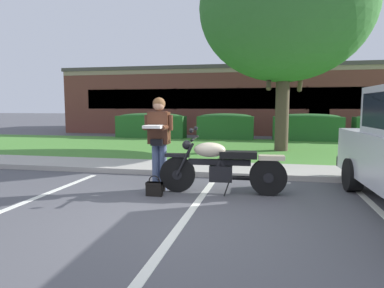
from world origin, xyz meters
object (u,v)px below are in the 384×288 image
brick_building (243,101)px  motorcycle (227,167)px  hedge_left (151,125)px  hedge_center_left (226,126)px  shade_tree (285,8)px  rider_person (159,136)px  hedge_center_right (307,127)px  handbag (154,188)px

brick_building → motorcycle: bearing=-87.8°
motorcycle → hedge_left: size_ratio=0.67×
hedge_center_left → brick_building: size_ratio=0.12×
motorcycle → shade_tree: 7.37m
rider_person → hedge_center_left: bearing=88.8°
rider_person → hedge_center_left: size_ratio=0.66×
rider_person → hedge_left: rider_person is taller
hedge_left → shade_tree: bearing=-33.1°
shade_tree → hedge_left: bearing=146.9°
motorcycle → hedge_center_left: 9.81m
rider_person → hedge_center_left: 9.75m
hedge_center_right → rider_person: bearing=-111.4°
rider_person → brick_building: bearing=87.9°
handbag → hedge_center_left: hedge_center_left is taller
hedge_center_right → shade_tree: bearing=-108.8°
shade_tree → brick_building: 11.39m
handbag → rider_person: bearing=95.8°
handbag → hedge_center_right: (3.78, 10.17, 0.51)m
motorcycle → handbag: motorcycle is taller
hedge_center_left → motorcycle: bearing=-83.9°
motorcycle → brick_building: bearing=92.2°
hedge_left → hedge_center_right: 7.22m
hedge_center_right → brick_building: brick_building is taller
motorcycle → rider_person: rider_person is taller
handbag → hedge_center_right: bearing=69.6°
handbag → hedge_left: hedge_left is taller
rider_person → brick_building: size_ratio=0.08×
motorcycle → rider_person: 1.36m
shade_tree → rider_person: bearing=-113.1°
handbag → hedge_left: bearing=108.7°
hedge_center_right → brick_building: size_ratio=0.14×
motorcycle → handbag: bearing=-161.0°
handbag → hedge_center_left: (0.17, 10.17, 0.51)m
shade_tree → motorcycle: bearing=-102.0°
motorcycle → hedge_left: bearing=115.5°
hedge_center_right → hedge_left: bearing=180.0°
rider_person → hedge_left: 10.32m
motorcycle → hedge_center_right: size_ratio=0.76×
handbag → shade_tree: shade_tree is taller
motorcycle → handbag: size_ratio=6.23×
handbag → shade_tree: 8.18m
hedge_left → hedge_center_right: size_ratio=1.13×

